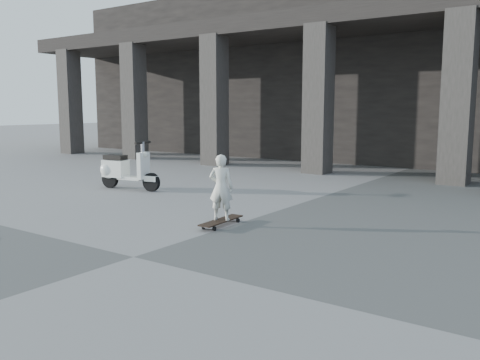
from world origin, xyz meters
The scene contains 5 objects.
ground centered at (0.00, 0.00, 0.00)m, with size 90.00×90.00×0.00m, color #4A4A48.
colonnade centered at (0.00, 13.77, 3.03)m, with size 28.00×8.82×6.00m.
longboard centered at (-0.12, 1.92, 0.07)m, with size 0.26×0.94×0.09m.
child centered at (-0.12, 1.92, 0.60)m, with size 0.37×0.24×1.01m, color silver.
scooter centered at (-4.13, 3.50, 0.43)m, with size 1.54×0.60×1.08m.
Camera 1 is at (4.47, -4.13, 1.79)m, focal length 38.00 mm.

